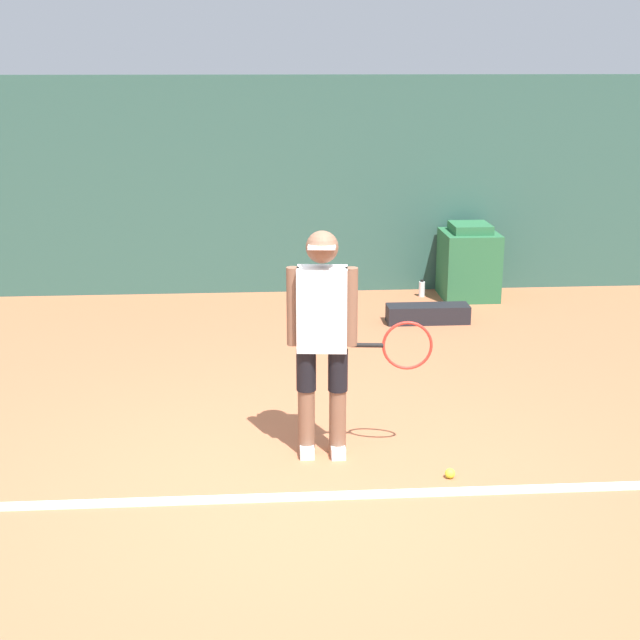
# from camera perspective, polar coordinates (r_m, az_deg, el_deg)

# --- Properties ---
(ground_plane) EXTENTS (24.00, 24.00, 0.00)m
(ground_plane) POSITION_cam_1_polar(r_m,az_deg,el_deg) (5.94, -1.10, -10.71)
(ground_plane) COLOR #B76642
(back_wall) EXTENTS (24.00, 0.10, 2.54)m
(back_wall) POSITION_cam_1_polar(r_m,az_deg,el_deg) (10.59, -2.63, 8.54)
(back_wall) COLOR #2D564C
(back_wall) RESTS_ON ground_plane
(court_baseline) EXTENTS (21.60, 0.10, 0.01)m
(court_baseline) POSITION_cam_1_polar(r_m,az_deg,el_deg) (5.82, -1.03, -11.24)
(court_baseline) COLOR white
(court_baseline) RESTS_ON ground_plane
(tennis_player) EXTENTS (1.00, 0.30, 1.61)m
(tennis_player) POSITION_cam_1_polar(r_m,az_deg,el_deg) (6.09, 0.29, -0.92)
(tennis_player) COLOR brown
(tennis_player) RESTS_ON ground_plane
(tennis_ball) EXTENTS (0.07, 0.07, 0.07)m
(tennis_ball) POSITION_cam_1_polar(r_m,az_deg,el_deg) (6.11, 8.32, -9.69)
(tennis_ball) COLOR #D1E533
(tennis_ball) RESTS_ON ground_plane
(covered_chair) EXTENTS (0.63, 0.69, 0.88)m
(covered_chair) POSITION_cam_1_polar(r_m,az_deg,el_deg) (10.58, 9.50, 3.64)
(covered_chair) COLOR #28663D
(covered_chair) RESTS_ON ground_plane
(equipment_bag) EXTENTS (0.87, 0.27, 0.19)m
(equipment_bag) POSITION_cam_1_polar(r_m,az_deg,el_deg) (9.56, 6.91, 0.40)
(equipment_bag) COLOR black
(equipment_bag) RESTS_ON ground_plane
(water_bottle) EXTENTS (0.07, 0.07, 0.20)m
(water_bottle) POSITION_cam_1_polar(r_m,az_deg,el_deg) (10.60, 6.53, 2.00)
(water_bottle) COLOR white
(water_bottle) RESTS_ON ground_plane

